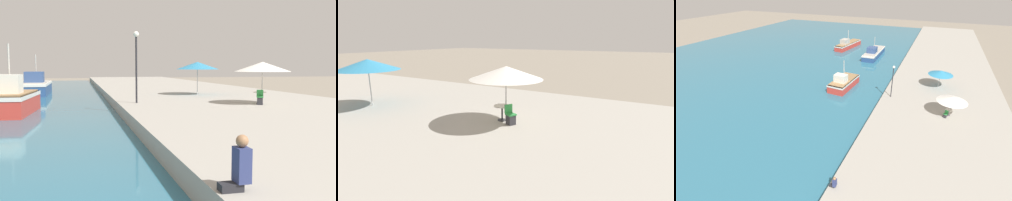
% 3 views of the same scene
% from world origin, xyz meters
% --- Properties ---
extents(quay_promenade, '(16.00, 90.00, 0.72)m').
position_xyz_m(quay_promenade, '(8.00, 37.00, 0.36)').
color(quay_promenade, '#A39E93').
rests_on(quay_promenade, ground_plane).
extents(fishing_boat_near, '(3.16, 6.46, 4.46)m').
position_xyz_m(fishing_boat_near, '(-6.70, 24.31, 0.92)').
color(fishing_boat_near, red).
rests_on(fishing_boat_near, water_basin).
extents(fishing_boat_mid, '(2.78, 10.04, 4.35)m').
position_xyz_m(fishing_boat_mid, '(-6.95, 42.37, 0.90)').
color(fishing_boat_mid, navy).
rests_on(fishing_boat_mid, water_basin).
extents(cafe_umbrella_pink, '(3.46, 3.46, 2.62)m').
position_xyz_m(cafe_umbrella_pink, '(8.72, 20.21, 3.04)').
color(cafe_umbrella_pink, '#B7B7B7').
rests_on(cafe_umbrella_pink, quay_promenade).
extents(cafe_umbrella_white, '(3.54, 3.54, 2.72)m').
position_xyz_m(cafe_umbrella_white, '(7.19, 28.54, 3.13)').
color(cafe_umbrella_white, '#B7B7B7').
rests_on(cafe_umbrella_white, quay_promenade).
extents(cafe_table, '(0.80, 0.80, 0.74)m').
position_xyz_m(cafe_table, '(8.67, 20.40, 1.26)').
color(cafe_table, '#333338').
rests_on(cafe_table, quay_promenade).
extents(cafe_chair_left, '(0.55, 0.56, 0.91)m').
position_xyz_m(cafe_chair_left, '(8.36, 19.75, 1.05)').
color(cafe_chair_left, '#2D2D33').
rests_on(cafe_chair_left, quay_promenade).
extents(person_at_quay, '(0.57, 0.36, 1.07)m').
position_xyz_m(person_at_quay, '(0.48, 5.31, 1.20)').
color(person_at_quay, '#232328').
rests_on(person_at_quay, quay_promenade).
extents(lamppost, '(0.36, 0.36, 4.56)m').
position_xyz_m(lamppost, '(1.19, 22.66, 3.82)').
color(lamppost, '#232328').
rests_on(lamppost, quay_promenade).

